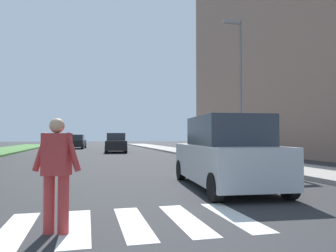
# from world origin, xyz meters

# --- Properties ---
(ground_plane) EXTENTS (140.00, 140.00, 0.00)m
(ground_plane) POSITION_xyz_m (0.00, 30.00, 0.00)
(ground_plane) COLOR #2D2D30
(crosswalk) EXTENTS (5.85, 2.20, 0.01)m
(crosswalk) POSITION_xyz_m (0.00, 7.40, 0.00)
(crosswalk) COLOR silver
(crosswalk) RESTS_ON ground_plane
(sidewalk_right) EXTENTS (3.00, 64.00, 0.15)m
(sidewalk_right) POSITION_xyz_m (8.58, 28.00, 0.07)
(sidewalk_right) COLOR #9E9991
(sidewalk_right) RESTS_ON ground_plane
(street_lamp_right) EXTENTS (1.02, 0.24, 7.50)m
(street_lamp_right) POSITION_xyz_m (7.99, 17.76, 4.59)
(street_lamp_right) COLOR slate
(street_lamp_right) RESTS_ON sidewalk_right
(pedestrian_performer) EXTENTS (0.73, 0.35, 1.69)m
(pedestrian_performer) POSITION_xyz_m (-0.27, 7.07, 0.93)
(pedestrian_performer) COLOR #B23333
(pedestrian_performer) RESTS_ON ground_plane
(suv_crossing) EXTENTS (2.32, 4.74, 1.97)m
(suv_crossing) POSITION_xyz_m (3.88, 10.34, 0.93)
(suv_crossing) COLOR #B7B7BC
(suv_crossing) RESTS_ON ground_plane
(sedan_midblock) EXTENTS (2.23, 4.62, 1.74)m
(sedan_midblock) POSITION_xyz_m (2.67, 31.56, 0.80)
(sedan_midblock) COLOR black
(sedan_midblock) RESTS_ON ground_plane
(sedan_distant) EXTENTS (2.15, 4.63, 1.65)m
(sedan_distant) POSITION_xyz_m (-1.05, 41.63, 0.77)
(sedan_distant) COLOR black
(sedan_distant) RESTS_ON ground_plane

